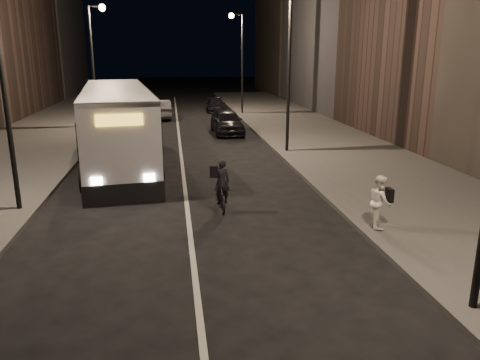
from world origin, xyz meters
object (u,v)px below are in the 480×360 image
object	(u,v)px
streetlight_left_near	(8,48)
cyclist_on_bicycle	(221,193)
streetlight_right_mid	(284,49)
car_near	(227,122)
pedestrian_woman	(380,202)
streetlight_right_far	(239,50)
car_far	(216,105)
streetlight_left_far	(96,50)
car_mid	(160,109)
city_bus	(117,123)

from	to	relation	value
streetlight_left_near	cyclist_on_bicycle	xyz separation A→B (m)	(6.48, -0.77, -4.75)
streetlight_right_mid	car_near	distance (m)	8.33
streetlight_right_mid	pedestrian_woman	bearing A→B (deg)	-88.65
streetlight_right_mid	pedestrian_woman	size ratio (longest dim) A/B	5.08
streetlight_right_far	pedestrian_woman	bearing A→B (deg)	-89.44
streetlight_right_mid	car_far	distance (m)	19.18
streetlight_right_mid	streetlight_left_far	size ratio (longest dim) A/B	1.00
streetlight_right_mid	cyclist_on_bicycle	xyz separation A→B (m)	(-4.18, -8.77, -4.75)
streetlight_right_mid	streetlight_right_far	bearing A→B (deg)	90.00
streetlight_left_far	car_near	size ratio (longest dim) A/B	1.75
streetlight_left_far	car_near	world-z (taller)	streetlight_left_far
cyclist_on_bicycle	car_mid	world-z (taller)	cyclist_on_bicycle
streetlight_right_mid	city_bus	xyz separation A→B (m)	(-8.31, -1.06, -3.39)
streetlight_right_far	streetlight_left_far	bearing A→B (deg)	-150.64
streetlight_right_mid	city_bus	size ratio (longest dim) A/B	0.59
car_near	car_mid	xyz separation A→B (m)	(-4.48, 7.95, -0.02)
cyclist_on_bicycle	pedestrian_woman	size ratio (longest dim) A/B	1.14
streetlight_right_mid	car_mid	bearing A→B (deg)	114.53
streetlight_left_far	car_mid	world-z (taller)	streetlight_left_far
streetlight_left_near	car_mid	size ratio (longest dim) A/B	1.75
pedestrian_woman	car_far	xyz separation A→B (m)	(-2.00, 29.90, -0.37)
streetlight_right_mid	car_mid	distance (m)	16.66
car_near	pedestrian_woman	bearing A→B (deg)	-83.94
streetlight_right_far	car_far	distance (m)	5.66
cyclist_on_bicycle	car_mid	size ratio (longest dim) A/B	0.39
pedestrian_woman	streetlight_right_mid	bearing A→B (deg)	14.05
cyclist_on_bicycle	car_far	size ratio (longest dim) A/B	0.45
streetlight_right_far	streetlight_left_near	bearing A→B (deg)	-113.96
streetlight_right_far	streetlight_left_near	distance (m)	26.26
streetlight_right_far	car_mid	size ratio (longest dim) A/B	1.75
cyclist_on_bicycle	car_far	bearing A→B (deg)	82.43
streetlight_right_mid	pedestrian_woman	xyz separation A→B (m)	(0.27, -11.40, -4.40)
streetlight_left_near	city_bus	bearing A→B (deg)	71.30
streetlight_right_far	streetlight_left_far	world-z (taller)	same
streetlight_right_far	city_bus	size ratio (longest dim) A/B	0.59
streetlight_left_far	cyclist_on_bicycle	distance (m)	20.42
city_bus	streetlight_left_near	bearing A→B (deg)	-115.71
city_bus	car_near	size ratio (longest dim) A/B	2.95
streetlight_left_near	car_mid	world-z (taller)	streetlight_left_near
cyclist_on_bicycle	city_bus	bearing A→B (deg)	115.75
streetlight_right_far	city_bus	distance (m)	19.28
pedestrian_woman	cyclist_on_bicycle	bearing A→B (deg)	72.08
streetlight_left_near	car_near	world-z (taller)	streetlight_left_near
car_near	car_far	size ratio (longest dim) A/B	1.15
streetlight_left_near	streetlight_right_far	bearing A→B (deg)	66.04
city_bus	car_near	bearing A→B (deg)	44.29
pedestrian_woman	car_near	bearing A→B (deg)	20.40
pedestrian_woman	car_mid	bearing A→B (deg)	27.61
city_bus	cyclist_on_bicycle	bearing A→B (deg)	-68.82
streetlight_left_near	car_near	size ratio (longest dim) A/B	1.75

